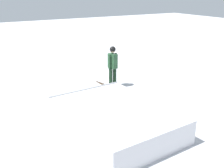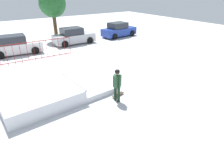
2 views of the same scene
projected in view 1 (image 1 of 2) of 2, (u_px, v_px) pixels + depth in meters
name	position (u px, v px, depth m)	size (l,w,h in m)	color
ground_plane	(112.00, 135.00, 7.65)	(60.00, 60.00, 0.00)	silver
skate_ramp	(107.00, 114.00, 8.18)	(5.55, 2.92, 0.74)	silver
skater	(113.00, 64.00, 11.07)	(0.42, 0.43, 1.73)	black
skateboard	(101.00, 84.00, 11.49)	(0.82, 0.40, 0.09)	#3F2D1E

